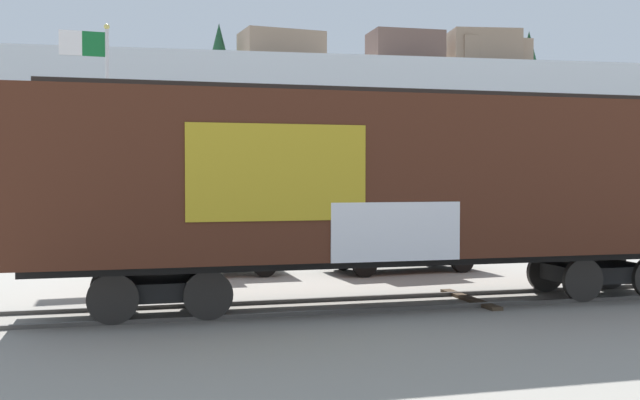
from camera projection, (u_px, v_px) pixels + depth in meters
ground_plane at (352, 306)px, 15.24m from camera, size 260.00×260.00×0.00m
track at (378, 303)px, 15.31m from camera, size 59.96×5.83×0.08m
freight_car at (396, 181)px, 15.32m from camera, size 14.99×4.02×4.46m
flagpole at (98, 109)px, 23.08m from camera, size 1.50×0.32×7.42m
hillside at (220, 140)px, 70.11m from camera, size 122.44×29.68×16.52m
parked_car_silver at (196, 246)px, 19.95m from camera, size 4.93×2.33×1.56m
parked_car_black at (400, 240)px, 20.76m from camera, size 4.53×2.39×1.73m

